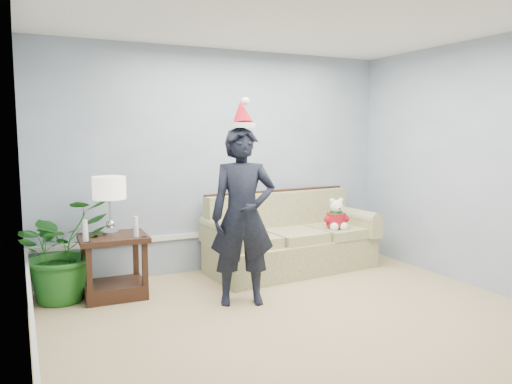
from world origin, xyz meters
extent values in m
cube|color=tan|center=(0.00, 0.00, -0.01)|extent=(4.50, 5.00, 0.02)
cube|color=#99AFC3|center=(0.00, 2.51, 1.35)|extent=(4.50, 0.02, 2.70)
cube|color=#99AFC3|center=(-2.26, 0.00, 1.35)|extent=(0.02, 5.00, 2.70)
cube|color=white|center=(0.00, 2.48, 0.45)|extent=(4.48, 0.03, 0.06)
cube|color=white|center=(-2.23, 0.00, 0.45)|extent=(0.03, 4.98, 0.06)
cube|color=#5B6C33|center=(0.74, 2.01, 0.20)|extent=(2.11, 1.04, 0.39)
cube|color=#5B6C33|center=(0.10, 1.96, 0.45)|extent=(0.66, 0.75, 0.12)
cube|color=#5B6C33|center=(0.74, 1.96, 0.45)|extent=(0.66, 0.75, 0.12)
cube|color=#5B6C33|center=(1.37, 1.96, 0.45)|extent=(0.66, 0.75, 0.12)
cube|color=#5B6C33|center=(0.74, 2.34, 0.66)|extent=(2.06, 0.36, 0.55)
cube|color=black|center=(0.74, 2.41, 0.94)|extent=(2.05, 0.22, 0.05)
cube|color=#5B6C33|center=(-0.20, 2.01, 0.51)|extent=(0.24, 0.89, 0.23)
cube|color=#5B6C33|center=(1.67, 2.01, 0.51)|extent=(0.24, 0.89, 0.23)
cube|color=#341C13|center=(-1.42, 1.92, 0.62)|extent=(0.69, 0.59, 0.05)
cube|color=#341C13|center=(-1.42, 1.92, 0.08)|extent=(0.62, 0.52, 0.15)
cube|color=#341C13|center=(-1.69, 1.71, 0.33)|extent=(0.06, 0.06, 0.65)
cube|color=#341C13|center=(-1.15, 1.71, 0.33)|extent=(0.06, 0.06, 0.65)
cube|color=#341C13|center=(-1.69, 2.14, 0.33)|extent=(0.06, 0.06, 0.65)
cube|color=#341C13|center=(-1.15, 2.14, 0.33)|extent=(0.06, 0.06, 0.65)
cylinder|color=silver|center=(-1.43, 1.99, 0.67)|extent=(0.16, 0.16, 0.03)
sphere|color=silver|center=(-1.43, 1.99, 0.76)|extent=(0.09, 0.09, 0.09)
cylinder|color=silver|center=(-1.43, 1.99, 0.90)|extent=(0.03, 0.03, 0.34)
cylinder|color=beige|center=(-1.43, 1.99, 1.14)|extent=(0.34, 0.34, 0.23)
cylinder|color=silver|center=(-1.71, 1.76, 0.71)|extent=(0.05, 0.05, 0.11)
cylinder|color=white|center=(-1.71, 1.76, 0.81)|extent=(0.05, 0.05, 0.09)
cylinder|color=silver|center=(-1.22, 1.76, 0.71)|extent=(0.05, 0.05, 0.11)
cylinder|color=white|center=(-1.22, 1.76, 0.81)|extent=(0.05, 0.05, 0.09)
imported|color=#1E611D|center=(-1.91, 2.06, 0.53)|extent=(1.22, 1.17, 1.05)
imported|color=black|center=(-0.29, 1.18, 0.88)|extent=(0.74, 0.59, 1.75)
cylinder|color=white|center=(-0.29, 1.18, 1.77)|extent=(0.27, 0.27, 0.05)
cone|color=#AE1227|center=(-0.29, 1.21, 1.89)|extent=(0.23, 0.29, 0.29)
sphere|color=white|center=(-0.29, 1.12, 1.99)|extent=(0.08, 0.08, 0.08)
sphere|color=white|center=(1.28, 1.85, 0.62)|extent=(0.23, 0.23, 0.23)
cylinder|color=#AE1227|center=(1.28, 1.85, 0.62)|extent=(0.29, 0.29, 0.16)
cylinder|color=#105F1A|center=(1.28, 1.85, 0.71)|extent=(0.19, 0.19, 0.03)
sphere|color=white|center=(1.21, 1.75, 0.55)|extent=(0.10, 0.10, 0.10)
sphere|color=white|center=(1.34, 1.75, 0.55)|extent=(0.10, 0.10, 0.10)
sphere|color=white|center=(1.28, 1.84, 0.79)|extent=(0.16, 0.16, 0.16)
sphere|color=black|center=(1.28, 1.74, 0.78)|extent=(0.02, 0.02, 0.02)
sphere|color=white|center=(1.22, 1.85, 0.86)|extent=(0.06, 0.06, 0.06)
sphere|color=white|center=(1.33, 1.85, 0.86)|extent=(0.06, 0.06, 0.06)
camera|label=1|loc=(-2.27, -3.23, 1.70)|focal=35.00mm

